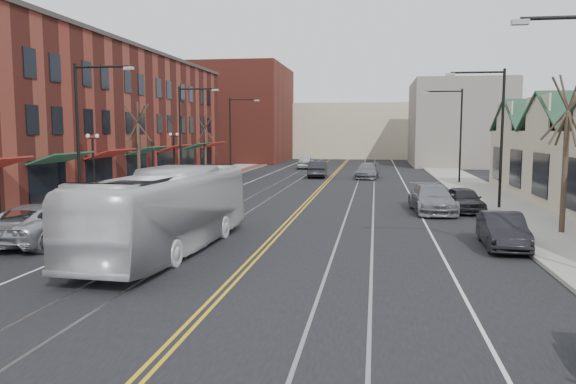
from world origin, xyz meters
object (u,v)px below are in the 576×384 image
(parked_car_b, at_px, (503,231))
(parked_suv, at_px, (42,223))
(parked_car_c, at_px, (432,199))
(parked_car_d, at_px, (464,200))
(transit_bus, at_px, (168,211))

(parked_car_b, bearing_deg, parked_suv, -172.76)
(parked_car_c, bearing_deg, parked_suv, -150.22)
(parked_car_b, xyz_separation_m, parked_car_c, (-1.80, 9.45, 0.09))
(parked_car_b, xyz_separation_m, parked_car_d, (0.00, 9.95, 0.01))
(parked_suv, bearing_deg, transit_bus, 168.84)
(parked_car_c, distance_m, parked_car_d, 1.87)
(transit_bus, relative_size, parked_suv, 1.94)
(parked_suv, relative_size, parked_car_d, 1.41)
(transit_bus, height_order, parked_suv, transit_bus)
(parked_suv, bearing_deg, parked_car_d, -149.47)
(parked_car_c, bearing_deg, parked_car_d, 11.61)
(transit_bus, relative_size, parked_car_b, 2.69)
(transit_bus, xyz_separation_m, parked_suv, (-5.83, 0.97, -0.77))
(parked_car_c, height_order, parked_car_d, parked_car_c)
(parked_suv, height_order, parked_car_c, parked_suv)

